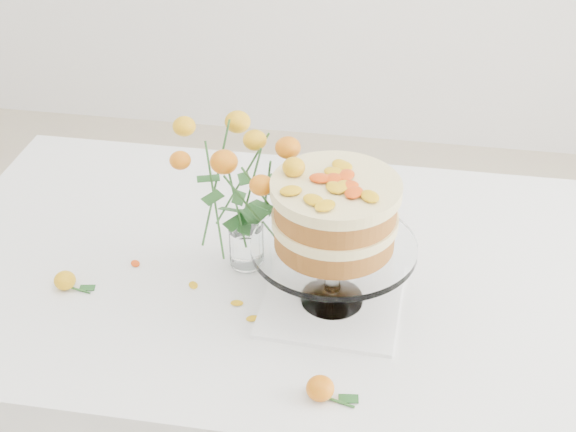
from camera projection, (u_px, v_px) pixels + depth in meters
name	position (u px, v px, depth m)	size (l,w,h in m)	color
table	(261.00, 293.00, 1.74)	(1.43, 0.93, 0.76)	tan
napkin	(332.00, 301.00, 1.59)	(0.27, 0.27, 0.01)	white
cake_stand	(335.00, 221.00, 1.48)	(0.32, 0.32, 0.28)	white
rose_vase	(244.00, 179.00, 1.57)	(0.30, 0.30, 0.36)	white
loose_rose_near	(65.00, 281.00, 1.62)	(0.08, 0.04, 0.04)	#F8AF15
loose_rose_far	(320.00, 388.00, 1.37)	(0.09, 0.05, 0.04)	#E75D0B
stray_petal_a	(193.00, 285.00, 1.63)	(0.03, 0.02, 0.00)	#E8AA0E
stray_petal_b	(237.00, 303.00, 1.59)	(0.03, 0.02, 0.00)	#E8AA0E
stray_petal_c	(253.00, 319.00, 1.55)	(0.03, 0.02, 0.00)	#E8AA0E
stray_petal_d	(135.00, 264.00, 1.69)	(0.03, 0.02, 0.00)	#E8AA0E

